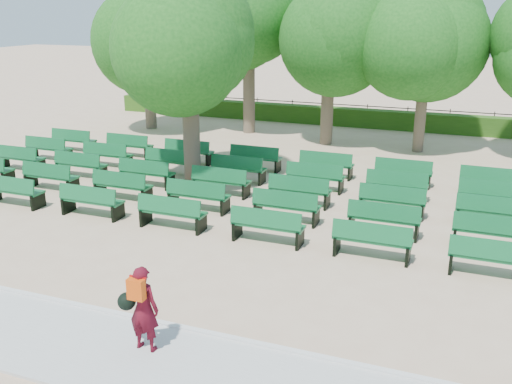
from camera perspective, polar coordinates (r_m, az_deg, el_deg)
ground at (r=16.80m, az=-1.34°, el=-2.27°), size 120.00×120.00×0.00m
paving at (r=11.00m, az=-16.53°, el=-14.70°), size 30.00×2.20×0.06m
curb at (r=11.77m, az=-13.14°, el=-11.95°), size 30.00×0.12×0.10m
hedge at (r=29.68m, az=8.98°, el=7.43°), size 26.00×0.70×0.90m
fence at (r=30.15m, az=9.10°, el=6.72°), size 26.00×0.10×1.02m
tree_line at (r=25.95m, az=7.04°, el=4.96°), size 21.80×6.80×7.04m
bench_array at (r=18.58m, az=-3.51°, el=0.05°), size 1.92×0.67×1.20m
tree_among at (r=18.92m, az=-6.76°, el=13.32°), size 4.69×4.69×6.45m
person at (r=10.27m, az=-11.35°, el=-11.22°), size 0.75×0.45×1.60m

